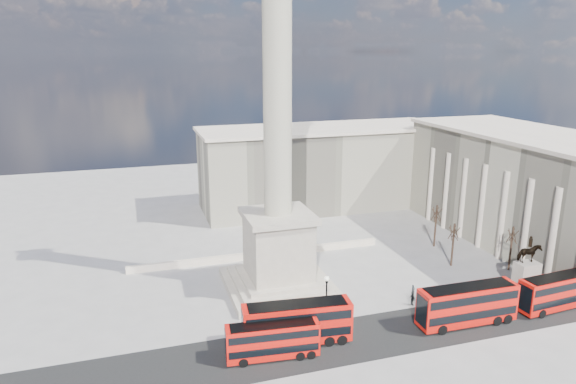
{
  "coord_description": "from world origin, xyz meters",
  "views": [
    {
      "loc": [
        -17.82,
        -56.92,
        31.32
      ],
      "look_at": [
        0.13,
        0.96,
        14.71
      ],
      "focal_mm": 32.0,
      "sensor_mm": 36.0,
      "label": 1
    }
  ],
  "objects_px": {
    "equestrian_statue": "(527,272)",
    "pedestrian_standing": "(507,291)",
    "nelsons_column": "(278,197)",
    "red_bus_b": "(273,340)",
    "red_bus_a": "(298,323)",
    "victorian_lamp": "(326,298)",
    "pedestrian_walking": "(413,290)",
    "red_bus_c": "(468,304)",
    "red_bus_d": "(559,291)",
    "pedestrian_crossing": "(413,299)"
  },
  "relations": [
    {
      "from": "red_bus_b",
      "to": "pedestrian_crossing",
      "type": "xyz_separation_m",
      "value": [
        20.16,
        6.0,
        -1.24
      ]
    },
    {
      "from": "nelsons_column",
      "to": "pedestrian_crossing",
      "type": "bearing_deg",
      "value": -33.24
    },
    {
      "from": "pedestrian_crossing",
      "to": "pedestrian_walking",
      "type": "bearing_deg",
      "value": -39.32
    },
    {
      "from": "equestrian_statue",
      "to": "red_bus_c",
      "type": "bearing_deg",
      "value": -158.23
    },
    {
      "from": "red_bus_a",
      "to": "red_bus_d",
      "type": "distance_m",
      "value": 33.84
    },
    {
      "from": "equestrian_statue",
      "to": "pedestrian_crossing",
      "type": "distance_m",
      "value": 16.73
    },
    {
      "from": "pedestrian_walking",
      "to": "nelsons_column",
      "type": "bearing_deg",
      "value": 145.31
    },
    {
      "from": "nelsons_column",
      "to": "red_bus_b",
      "type": "height_order",
      "value": "nelsons_column"
    },
    {
      "from": "nelsons_column",
      "to": "victorian_lamp",
      "type": "relative_size",
      "value": 7.51
    },
    {
      "from": "pedestrian_crossing",
      "to": "pedestrian_standing",
      "type": "bearing_deg",
      "value": -104.77
    },
    {
      "from": "red_bus_d",
      "to": "pedestrian_walking",
      "type": "relative_size",
      "value": 7.36
    },
    {
      "from": "pedestrian_standing",
      "to": "red_bus_a",
      "type": "bearing_deg",
      "value": -13.48
    },
    {
      "from": "red_bus_b",
      "to": "equestrian_statue",
      "type": "bearing_deg",
      "value": 13.44
    },
    {
      "from": "red_bus_b",
      "to": "red_bus_d",
      "type": "relative_size",
      "value": 0.89
    },
    {
      "from": "red_bus_a",
      "to": "pedestrian_standing",
      "type": "xyz_separation_m",
      "value": [
        29.99,
        2.47,
        -1.78
      ]
    },
    {
      "from": "victorian_lamp",
      "to": "equestrian_statue",
      "type": "height_order",
      "value": "equestrian_statue"
    },
    {
      "from": "nelsons_column",
      "to": "pedestrian_standing",
      "type": "height_order",
      "value": "nelsons_column"
    },
    {
      "from": "red_bus_b",
      "to": "pedestrian_crossing",
      "type": "relative_size",
      "value": 5.86
    },
    {
      "from": "pedestrian_standing",
      "to": "nelsons_column",
      "type": "bearing_deg",
      "value": -40.42
    },
    {
      "from": "red_bus_c",
      "to": "victorian_lamp",
      "type": "xyz_separation_m",
      "value": [
        -16.31,
        4.02,
        1.33
      ]
    },
    {
      "from": "equestrian_statue",
      "to": "pedestrian_walking",
      "type": "relative_size",
      "value": 5.18
    },
    {
      "from": "red_bus_a",
      "to": "red_bus_c",
      "type": "distance_m",
      "value": 20.56
    },
    {
      "from": "equestrian_statue",
      "to": "pedestrian_walking",
      "type": "distance_m",
      "value": 15.64
    },
    {
      "from": "red_bus_d",
      "to": "pedestrian_crossing",
      "type": "distance_m",
      "value": 18.09
    },
    {
      "from": "red_bus_b",
      "to": "pedestrian_standing",
      "type": "distance_m",
      "value": 33.62
    },
    {
      "from": "nelsons_column",
      "to": "red_bus_b",
      "type": "bearing_deg",
      "value": -108.04
    },
    {
      "from": "equestrian_statue",
      "to": "pedestrian_crossing",
      "type": "xyz_separation_m",
      "value": [
        -16.6,
        0.94,
        -1.87
      ]
    },
    {
      "from": "victorian_lamp",
      "to": "equestrian_statue",
      "type": "distance_m",
      "value": 29.34
    },
    {
      "from": "red_bus_d",
      "to": "pedestrian_standing",
      "type": "bearing_deg",
      "value": 125.99
    },
    {
      "from": "red_bus_a",
      "to": "pedestrian_crossing",
      "type": "distance_m",
      "value": 17.42
    },
    {
      "from": "red_bus_c",
      "to": "pedestrian_standing",
      "type": "height_order",
      "value": "red_bus_c"
    },
    {
      "from": "red_bus_b",
      "to": "equestrian_statue",
      "type": "distance_m",
      "value": 37.11
    },
    {
      "from": "red_bus_d",
      "to": "pedestrian_walking",
      "type": "xyz_separation_m",
      "value": [
        -15.51,
        8.48,
        -1.59
      ]
    },
    {
      "from": "pedestrian_standing",
      "to": "pedestrian_walking",
      "type": "bearing_deg",
      "value": -36.93
    },
    {
      "from": "victorian_lamp",
      "to": "pedestrian_standing",
      "type": "xyz_separation_m",
      "value": [
        25.84,
        0.43,
        -3.14
      ]
    },
    {
      "from": "equestrian_statue",
      "to": "nelsons_column",
      "type": "bearing_deg",
      "value": 161.18
    },
    {
      "from": "nelsons_column",
      "to": "pedestrian_walking",
      "type": "distance_m",
      "value": 21.78
    },
    {
      "from": "victorian_lamp",
      "to": "pedestrian_crossing",
      "type": "height_order",
      "value": "victorian_lamp"
    },
    {
      "from": "nelsons_column",
      "to": "red_bus_b",
      "type": "xyz_separation_m",
      "value": [
        -5.16,
        -15.83,
        -10.83
      ]
    },
    {
      "from": "nelsons_column",
      "to": "red_bus_d",
      "type": "relative_size",
      "value": 4.44
    },
    {
      "from": "equestrian_statue",
      "to": "pedestrian_standing",
      "type": "distance_m",
      "value": 4.03
    },
    {
      "from": "victorian_lamp",
      "to": "pedestrian_walking",
      "type": "bearing_deg",
      "value": 17.34
    },
    {
      "from": "pedestrian_walking",
      "to": "pedestrian_crossing",
      "type": "height_order",
      "value": "pedestrian_crossing"
    },
    {
      "from": "red_bus_c",
      "to": "red_bus_d",
      "type": "distance_m",
      "value": 13.32
    },
    {
      "from": "red_bus_d",
      "to": "pedestrian_walking",
      "type": "bearing_deg",
      "value": 147.23
    },
    {
      "from": "victorian_lamp",
      "to": "pedestrian_crossing",
      "type": "bearing_deg",
      "value": 9.4
    },
    {
      "from": "red_bus_c",
      "to": "pedestrian_walking",
      "type": "relative_size",
      "value": 7.98
    },
    {
      "from": "red_bus_c",
      "to": "pedestrian_standing",
      "type": "relative_size",
      "value": 7.89
    },
    {
      "from": "red_bus_b",
      "to": "victorian_lamp",
      "type": "bearing_deg",
      "value": 33.16
    },
    {
      "from": "red_bus_a",
      "to": "pedestrian_walking",
      "type": "xyz_separation_m",
      "value": [
        18.26,
        6.45,
        -1.79
      ]
    }
  ]
}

